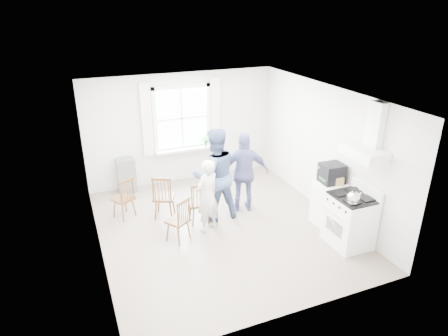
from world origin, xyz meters
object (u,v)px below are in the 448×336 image
(gas_stove, at_px, (350,220))
(person_mid, at_px, (215,175))
(low_cabinet, at_px, (329,204))
(windsor_chair_a, at_px, (126,194))
(windsor_chair_b, at_px, (200,199))
(person_left, at_px, (207,196))
(windsor_chair_c, at_px, (181,216))
(person_right, at_px, (244,173))
(stereo_stack, at_px, (332,173))

(gas_stove, xyz_separation_m, person_mid, (-1.87, 1.79, 0.46))
(low_cabinet, height_order, windsor_chair_a, low_cabinet)
(windsor_chair_b, xyz_separation_m, person_mid, (0.37, 0.13, 0.40))
(gas_stove, relative_size, person_left, 0.78)
(windsor_chair_b, xyz_separation_m, person_left, (0.06, -0.27, 0.18))
(person_mid, bearing_deg, windsor_chair_c, 33.07)
(person_mid, bearing_deg, windsor_chair_a, -22.47)
(low_cabinet, distance_m, windsor_chair_b, 2.51)
(person_right, bearing_deg, stereo_stack, 154.21)
(stereo_stack, height_order, windsor_chair_c, stereo_stack)
(windsor_chair_c, height_order, person_mid, person_mid)
(windsor_chair_b, height_order, person_mid, person_mid)
(low_cabinet, height_order, person_mid, person_mid)
(person_right, bearing_deg, windsor_chair_a, 2.88)
(windsor_chair_b, bearing_deg, person_mid, 19.43)
(low_cabinet, relative_size, windsor_chair_c, 1.04)
(stereo_stack, xyz_separation_m, person_mid, (-1.95, 1.07, -0.14))
(stereo_stack, xyz_separation_m, windsor_chair_b, (-2.31, 0.94, -0.54))
(gas_stove, height_order, windsor_chair_b, gas_stove)
(gas_stove, relative_size, low_cabinet, 1.24)
(person_right, bearing_deg, person_mid, 23.35)
(low_cabinet, relative_size, person_mid, 0.48)
(low_cabinet, distance_m, stereo_stack, 0.64)
(gas_stove, distance_m, person_left, 2.60)
(person_left, bearing_deg, person_right, -178.07)
(gas_stove, bearing_deg, windsor_chair_c, 156.38)
(person_right, bearing_deg, gas_stove, 139.01)
(windsor_chair_b, height_order, person_right, person_right)
(person_right, bearing_deg, person_left, 42.57)
(windsor_chair_c, distance_m, person_left, 0.63)
(person_left, xyz_separation_m, person_mid, (0.31, 0.40, 0.22))
(low_cabinet, bearing_deg, person_left, 162.86)
(gas_stove, bearing_deg, person_mid, 136.24)
(low_cabinet, height_order, windsor_chair_b, low_cabinet)
(windsor_chair_b, bearing_deg, gas_stove, -36.61)
(windsor_chair_c, xyz_separation_m, person_left, (0.57, 0.19, 0.19))
(windsor_chair_a, height_order, person_right, person_right)
(gas_stove, bearing_deg, stereo_stack, 84.29)
(low_cabinet, height_order, person_right, person_right)
(person_left, bearing_deg, stereo_stack, 139.24)
(stereo_stack, bearing_deg, person_right, 137.73)
(windsor_chair_a, bearing_deg, person_right, -13.59)
(windsor_chair_c, bearing_deg, windsor_chair_b, 42.55)
(windsor_chair_a, distance_m, person_mid, 1.82)
(stereo_stack, height_order, windsor_chair_a, stereo_stack)
(gas_stove, relative_size, windsor_chair_c, 1.29)
(gas_stove, height_order, low_cabinet, gas_stove)
(gas_stove, distance_m, windsor_chair_a, 4.29)
(windsor_chair_c, bearing_deg, person_right, 23.54)
(windsor_chair_c, bearing_deg, windsor_chair_a, 122.20)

